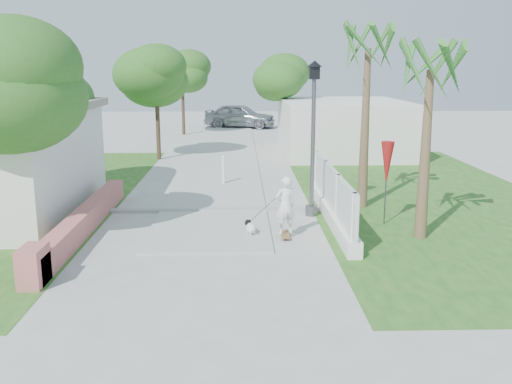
{
  "coord_description": "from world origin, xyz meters",
  "views": [
    {
      "loc": [
        0.82,
        -10.63,
        4.28
      ],
      "look_at": [
        1.22,
        3.75,
        1.1
      ],
      "focal_mm": 40.0,
      "sensor_mm": 36.0,
      "label": 1
    }
  ],
  "objects_px": {
    "street_lamp": "(313,133)",
    "dog": "(250,227)",
    "skateboarder": "(278,207)",
    "patio_umbrella": "(387,164)",
    "bollard": "(223,169)",
    "parked_car": "(240,116)"
  },
  "relations": [
    {
      "from": "skateboarder",
      "to": "parked_car",
      "type": "xyz_separation_m",
      "value": [
        -0.96,
        26.59,
        0.07
      ]
    },
    {
      "from": "dog",
      "to": "parked_car",
      "type": "distance_m",
      "value": 26.48
    },
    {
      "from": "street_lamp",
      "to": "skateboarder",
      "type": "relative_size",
      "value": 2.8
    },
    {
      "from": "street_lamp",
      "to": "dog",
      "type": "bearing_deg",
      "value": -132.46
    },
    {
      "from": "street_lamp",
      "to": "skateboarder",
      "type": "bearing_deg",
      "value": -118.14
    },
    {
      "from": "patio_umbrella",
      "to": "parked_car",
      "type": "bearing_deg",
      "value": 98.89
    },
    {
      "from": "bollard",
      "to": "skateboarder",
      "type": "relative_size",
      "value": 0.69
    },
    {
      "from": "skateboarder",
      "to": "dog",
      "type": "xyz_separation_m",
      "value": [
        -0.7,
        0.11,
        -0.56
      ]
    },
    {
      "from": "dog",
      "to": "patio_umbrella",
      "type": "bearing_deg",
      "value": -5.28
    },
    {
      "from": "patio_umbrella",
      "to": "skateboarder",
      "type": "xyz_separation_m",
      "value": [
        -3.03,
        -1.11,
        -0.91
      ]
    },
    {
      "from": "street_lamp",
      "to": "dog",
      "type": "distance_m",
      "value": 3.49
    },
    {
      "from": "street_lamp",
      "to": "patio_umbrella",
      "type": "height_order",
      "value": "street_lamp"
    },
    {
      "from": "street_lamp",
      "to": "dog",
      "type": "xyz_separation_m",
      "value": [
        -1.83,
        -2.0,
        -2.21
      ]
    },
    {
      "from": "patio_umbrella",
      "to": "parked_car",
      "type": "xyz_separation_m",
      "value": [
        -3.99,
        25.48,
        -0.84
      ]
    },
    {
      "from": "bollard",
      "to": "parked_car",
      "type": "relative_size",
      "value": 0.22
    },
    {
      "from": "bollard",
      "to": "dog",
      "type": "xyz_separation_m",
      "value": [
        0.87,
        -6.5,
        -0.36
      ]
    },
    {
      "from": "patio_umbrella",
      "to": "parked_car",
      "type": "distance_m",
      "value": 25.8
    },
    {
      "from": "street_lamp",
      "to": "bollard",
      "type": "bearing_deg",
      "value": 120.96
    },
    {
      "from": "street_lamp",
      "to": "patio_umbrella",
      "type": "bearing_deg",
      "value": -27.76
    },
    {
      "from": "street_lamp",
      "to": "patio_umbrella",
      "type": "relative_size",
      "value": 1.93
    },
    {
      "from": "street_lamp",
      "to": "parked_car",
      "type": "relative_size",
      "value": 0.89
    },
    {
      "from": "dog",
      "to": "street_lamp",
      "type": "bearing_deg",
      "value": 27.3
    }
  ]
}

